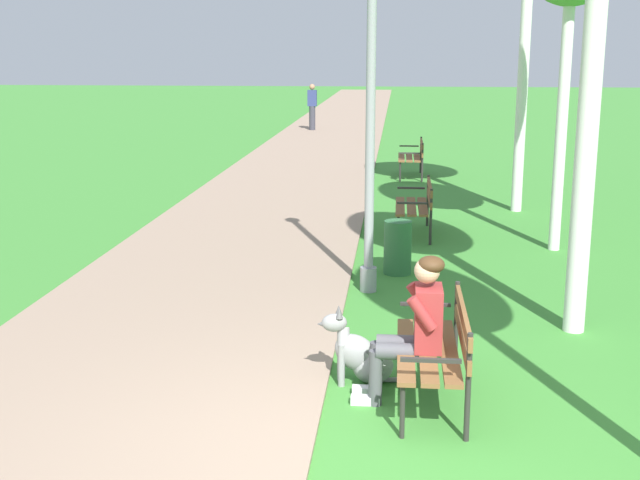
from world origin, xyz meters
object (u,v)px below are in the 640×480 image
person_seated_on_near_bench (415,323)px  litter_bin (398,247)px  park_bench_mid (418,203)px  lamp_post_near (371,105)px  pedestrian_distant (312,107)px  park_bench_far (414,155)px  dog_grey (361,355)px  park_bench_near (440,344)px

person_seated_on_near_bench → litter_bin: size_ratio=1.79×
park_bench_mid → litter_bin: 2.39m
lamp_post_near → litter_bin: bearing=67.8°
park_bench_mid → pedestrian_distant: pedestrian_distant is taller
pedestrian_distant → person_seated_on_near_bench: bearing=-82.0°
park_bench_far → lamp_post_near: 9.47m
person_seated_on_near_bench → pedestrian_distant: size_ratio=0.76×
park_bench_far → person_seated_on_near_bench: size_ratio=1.20×
park_bench_far → lamp_post_near: bearing=-94.2°
park_bench_mid → lamp_post_near: bearing=-101.4°
park_bench_mid → person_seated_on_near_bench: (-0.16, -6.42, 0.17)m
park_bench_far → dog_grey: park_bench_far is taller
person_seated_on_near_bench → lamp_post_near: (-0.49, 3.20, 1.56)m
person_seated_on_near_bench → park_bench_mid: bearing=88.6°
park_bench_near → pedestrian_distant: bearing=98.5°
park_bench_near → lamp_post_near: (-0.70, 3.20, 1.72)m
park_bench_far → pedestrian_distant: (-3.42, 10.58, 0.33)m
dog_grey → lamp_post_near: bearing=90.9°
person_seated_on_near_bench → pedestrian_distant: pedestrian_distant is taller
park_bench_far → person_seated_on_near_bench: bearing=-90.8°
park_bench_near → park_bench_mid: (-0.05, 6.42, 0.00)m
park_bench_mid → dog_grey: (-0.61, -6.07, -0.25)m
park_bench_far → person_seated_on_near_bench: (-0.18, -12.49, 0.17)m
park_bench_mid → lamp_post_near: size_ratio=0.35×
park_bench_mid → person_seated_on_near_bench: person_seated_on_near_bench is taller
person_seated_on_near_bench → pedestrian_distant: bearing=98.0°
pedestrian_distant → park_bench_mid: bearing=-78.5°
park_bench_near → park_bench_mid: same height
park_bench_near → litter_bin: size_ratio=2.14×
pedestrian_distant → park_bench_far: bearing=-72.1°
dog_grey → person_seated_on_near_bench: bearing=-37.4°
park_bench_far → pedestrian_distant: size_ratio=0.91×
park_bench_far → litter_bin: size_ratio=2.14×
park_bench_far → litter_bin: bearing=-92.2°
park_bench_mid → lamp_post_near: (-0.65, -3.22, 1.72)m
park_bench_near → park_bench_far: same height
lamp_post_near → litter_bin: 2.10m
person_seated_on_near_bench → pedestrian_distant: (-3.23, 23.07, 0.16)m
park_bench_far → person_seated_on_near_bench: 12.49m
park_bench_near → park_bench_far: (-0.02, 12.49, 0.00)m
pedestrian_distant → litter_bin: bearing=-80.8°
pedestrian_distant → park_bench_near: bearing=-81.5°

